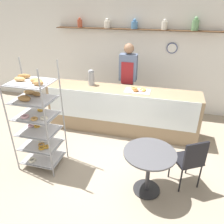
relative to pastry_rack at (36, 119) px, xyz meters
The scene contains 9 objects.
ground_plane 1.43m from the pastry_rack, 14.52° to the left, with size 14.00×14.00×0.00m, color gray.
back_wall 3.07m from the pastry_rack, 69.31° to the left, with size 10.00×0.30×2.70m.
display_counter 1.87m from the pastry_rack, 54.08° to the left, with size 3.19×0.62×0.97m.
pastry_rack is the anchor object (origin of this frame).
person_worker 2.31m from the pastry_rack, 62.11° to the left, with size 0.38×0.23×1.80m.
cafe_table 1.89m from the pastry_rack, ahead, with size 0.74×0.74×0.71m.
cafe_chair 2.46m from the pastry_rack, ahead, with size 0.52×0.52×0.86m.
coffee_carafe 1.63m from the pastry_rack, 76.68° to the left, with size 0.13×0.13×0.34m.
donut_tray_counter 2.04m from the pastry_rack, 46.06° to the left, with size 0.51×0.31×0.05m.
Camera 1 is at (0.91, -2.93, 2.57)m, focal length 35.00 mm.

